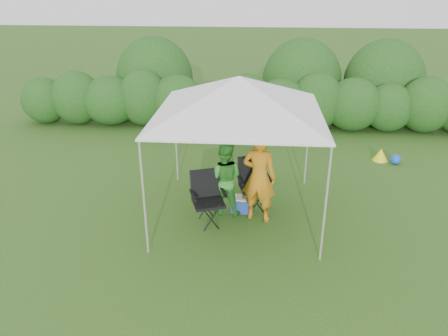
# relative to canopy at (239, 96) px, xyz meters

# --- Properties ---
(ground) EXTENTS (70.00, 70.00, 0.00)m
(ground) POSITION_rel_canopy_xyz_m (0.00, -0.50, -2.46)
(ground) COLOR #345B1C
(hedge) EXTENTS (14.75, 1.53, 1.80)m
(hedge) POSITION_rel_canopy_xyz_m (0.11, 5.50, -1.64)
(hedge) COLOR #225019
(hedge) RESTS_ON ground
(canopy) EXTENTS (3.10, 3.10, 2.83)m
(canopy) POSITION_rel_canopy_xyz_m (0.00, 0.00, 0.00)
(canopy) COLOR silver
(canopy) RESTS_ON ground
(chair_right) EXTENTS (0.76, 0.72, 1.05)m
(chair_right) POSITION_rel_canopy_xyz_m (0.31, 0.37, -1.87)
(chair_right) COLOR black
(chair_right) RESTS_ON ground
(chair_left) EXTENTS (0.78, 0.74, 1.05)m
(chair_left) POSITION_rel_canopy_xyz_m (-0.57, -0.36, -1.87)
(chair_left) COLOR black
(chair_left) RESTS_ON ground
(man) EXTENTS (0.77, 0.61, 1.83)m
(man) POSITION_rel_canopy_xyz_m (0.42, -0.18, -1.55)
(man) COLOR #BF7115
(man) RESTS_ON ground
(woman) EXTENTS (0.80, 0.65, 1.52)m
(woman) POSITION_rel_canopy_xyz_m (-0.27, 0.04, -1.70)
(woman) COLOR #338B2D
(woman) RESTS_ON ground
(cooler) EXTENTS (0.42, 0.32, 0.33)m
(cooler) POSITION_rel_canopy_xyz_m (0.07, 0.09, -2.30)
(cooler) COLOR #2343A4
(cooler) RESTS_ON ground
(bottle) EXTENTS (0.06, 0.06, 0.24)m
(bottle) POSITION_rel_canopy_xyz_m (0.13, 0.05, -2.02)
(bottle) COLOR #592D0C
(bottle) RESTS_ON cooler
(lawn_toy) EXTENTS (0.66, 0.55, 0.33)m
(lawn_toy) POSITION_rel_canopy_xyz_m (3.70, 3.01, -2.31)
(lawn_toy) COLOR yellow
(lawn_toy) RESTS_ON ground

